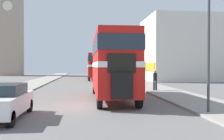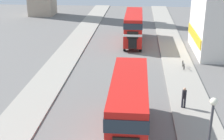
{
  "view_description": "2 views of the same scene",
  "coord_description": "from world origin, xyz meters",
  "px_view_note": "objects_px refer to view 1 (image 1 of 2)",
  "views": [
    {
      "loc": [
        -0.16,
        -14.19,
        2.3
      ],
      "look_at": [
        1.64,
        2.83,
        2.01
      ],
      "focal_mm": 40.0,
      "sensor_mm": 36.0,
      "label": 1
    },
    {
      "loc": [
        2.14,
        -15.95,
        12.08
      ],
      "look_at": [
        0.0,
        8.5,
        2.83
      ],
      "focal_mm": 50.0,
      "sensor_mm": 36.0,
      "label": 2
    }
  ],
  "objects_px": {
    "pedestrian_walking": "(155,79)",
    "street_lamp": "(209,31)",
    "car_parked_near": "(3,101)",
    "bus_distant": "(95,64)",
    "church_tower": "(11,10)",
    "bicycle_on_pavement": "(143,80)",
    "double_decker_bus": "(112,62)"
  },
  "relations": [
    {
      "from": "pedestrian_walking",
      "to": "street_lamp",
      "type": "relative_size",
      "value": 0.3
    },
    {
      "from": "pedestrian_walking",
      "to": "car_parked_near",
      "type": "bearing_deg",
      "value": -132.99
    },
    {
      "from": "bus_distant",
      "to": "church_tower",
      "type": "xyz_separation_m",
      "value": [
        -19.14,
        19.6,
        12.98
      ]
    },
    {
      "from": "bicycle_on_pavement",
      "to": "street_lamp",
      "type": "relative_size",
      "value": 0.3
    },
    {
      "from": "double_decker_bus",
      "to": "car_parked_near",
      "type": "height_order",
      "value": "double_decker_bus"
    },
    {
      "from": "church_tower",
      "to": "bus_distant",
      "type": "bearing_deg",
      "value": -45.68
    },
    {
      "from": "double_decker_bus",
      "to": "street_lamp",
      "type": "height_order",
      "value": "street_lamp"
    },
    {
      "from": "bus_distant",
      "to": "church_tower",
      "type": "height_order",
      "value": "church_tower"
    },
    {
      "from": "pedestrian_walking",
      "to": "bicycle_on_pavement",
      "type": "relative_size",
      "value": 1.01
    },
    {
      "from": "double_decker_bus",
      "to": "bus_distant",
      "type": "relative_size",
      "value": 0.9
    },
    {
      "from": "street_lamp",
      "to": "church_tower",
      "type": "xyz_separation_m",
      "value": [
        -23.35,
        50.05,
        11.56
      ]
    },
    {
      "from": "bus_distant",
      "to": "church_tower",
      "type": "distance_m",
      "value": 30.31
    },
    {
      "from": "double_decker_bus",
      "to": "car_parked_near",
      "type": "distance_m",
      "value": 8.11
    },
    {
      "from": "double_decker_bus",
      "to": "street_lamp",
      "type": "xyz_separation_m",
      "value": [
        3.97,
        -5.78,
        1.36
      ]
    },
    {
      "from": "bicycle_on_pavement",
      "to": "bus_distant",
      "type": "bearing_deg",
      "value": 118.78
    },
    {
      "from": "car_parked_near",
      "to": "bicycle_on_pavement",
      "type": "xyz_separation_m",
      "value": [
        10.9,
        19.97,
        -0.29
      ]
    },
    {
      "from": "bicycle_on_pavement",
      "to": "church_tower",
      "type": "height_order",
      "value": "church_tower"
    },
    {
      "from": "car_parked_near",
      "to": "pedestrian_walking",
      "type": "height_order",
      "value": "pedestrian_walking"
    },
    {
      "from": "bus_distant",
      "to": "street_lamp",
      "type": "xyz_separation_m",
      "value": [
        4.21,
        -30.46,
        1.42
      ]
    },
    {
      "from": "pedestrian_walking",
      "to": "bicycle_on_pavement",
      "type": "xyz_separation_m",
      "value": [
        1.19,
        9.54,
        -0.64
      ]
    },
    {
      "from": "street_lamp",
      "to": "church_tower",
      "type": "height_order",
      "value": "church_tower"
    },
    {
      "from": "double_decker_bus",
      "to": "street_lamp",
      "type": "bearing_deg",
      "value": -55.54
    },
    {
      "from": "double_decker_bus",
      "to": "church_tower",
      "type": "relative_size",
      "value": 0.31
    },
    {
      "from": "street_lamp",
      "to": "pedestrian_walking",
      "type": "bearing_deg",
      "value": 87.94
    },
    {
      "from": "car_parked_near",
      "to": "church_tower",
      "type": "bearing_deg",
      "value": 105.63
    },
    {
      "from": "double_decker_bus",
      "to": "bicycle_on_pavement",
      "type": "relative_size",
      "value": 5.41
    },
    {
      "from": "bus_distant",
      "to": "street_lamp",
      "type": "height_order",
      "value": "street_lamp"
    },
    {
      "from": "double_decker_bus",
      "to": "church_tower",
      "type": "bearing_deg",
      "value": 113.64
    },
    {
      "from": "street_lamp",
      "to": "church_tower",
      "type": "bearing_deg",
      "value": 115.01
    },
    {
      "from": "church_tower",
      "to": "car_parked_near",
      "type": "bearing_deg",
      "value": -74.37
    },
    {
      "from": "car_parked_near",
      "to": "pedestrian_walking",
      "type": "distance_m",
      "value": 14.26
    },
    {
      "from": "double_decker_bus",
      "to": "street_lamp",
      "type": "relative_size",
      "value": 1.62
    }
  ]
}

